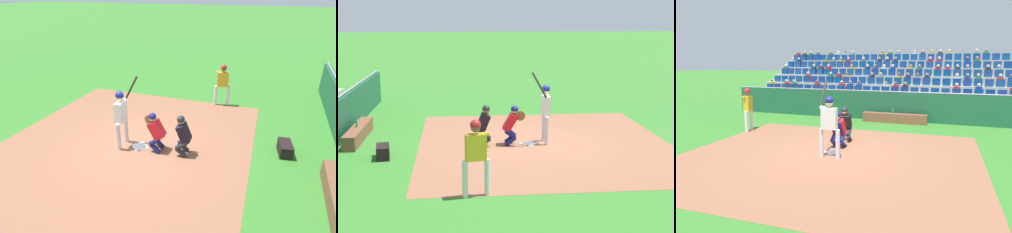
{
  "view_description": "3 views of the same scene",
  "coord_description": "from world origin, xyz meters",
  "views": [
    {
      "loc": [
        -6.81,
        -3.59,
        4.63
      ],
      "look_at": [
        -0.08,
        -1.0,
        1.27
      ],
      "focal_mm": 29.69,
      "sensor_mm": 36.0,
      "label": 1
    },
    {
      "loc": [
        15.37,
        -1.87,
        4.16
      ],
      "look_at": [
        0.19,
        -0.73,
        0.93
      ],
      "focal_mm": 54.45,
      "sensor_mm": 36.0,
      "label": 2
    },
    {
      "loc": [
        -3.43,
        8.56,
        2.82
      ],
      "look_at": [
        -0.36,
        -0.02,
        1.18
      ],
      "focal_mm": 32.43,
      "sensor_mm": 36.0,
      "label": 3
    }
  ],
  "objects": [
    {
      "name": "on_deck_batter",
      "position": [
        4.44,
        -1.72,
        1.09
      ],
      "size": [
        0.32,
        0.66,
        1.78
      ],
      "color": "silver",
      "rests_on": "ground_plane"
    },
    {
      "name": "equipment_duffel_bag",
      "position": [
        1.23,
        -4.32,
        0.18
      ],
      "size": [
        0.8,
        0.47,
        0.37
      ],
      "primitive_type": "cube",
      "rotation": [
        0.0,
        0.0,
        0.15
      ],
      "color": "black",
      "rests_on": "ground_plane"
    },
    {
      "name": "infield_dirt_patch",
      "position": [
        0.0,
        0.5,
        0.0
      ],
      "size": [
        9.06,
        8.07,
        0.01
      ],
      "primitive_type": "cube",
      "rotation": [
        0.0,
        0.0,
        0.03
      ],
      "color": "#935C42",
      "rests_on": "ground_plane"
    },
    {
      "name": "home_plate_umpire",
      "position": [
        0.1,
        -1.4,
        0.7
      ],
      "size": [
        0.49,
        0.49,
        1.29
      ],
      "color": "#1E2429",
      "rests_on": "ground_plane"
    },
    {
      "name": "home_plate_marker",
      "position": [
        0.0,
        0.0,
        0.02
      ],
      "size": [
        0.62,
        0.62,
        0.02
      ],
      "primitive_type": "cube",
      "rotation": [
        0.0,
        0.0,
        0.79
      ],
      "color": "white",
      "rests_on": "infield_dirt_patch"
    },
    {
      "name": "catcher_crouching",
      "position": [
        0.05,
        -0.54,
        0.7
      ],
      "size": [
        0.48,
        0.71,
        1.26
      ],
      "color": "navy",
      "rests_on": "ground_plane"
    },
    {
      "name": "batter_at_plate",
      "position": [
        -0.09,
        0.53,
        1.16
      ],
      "size": [
        0.65,
        0.62,
        2.29
      ],
      "color": "silver",
      "rests_on": "ground_plane"
    },
    {
      "name": "ground_plane",
      "position": [
        0.0,
        0.0,
        0.0
      ],
      "size": [
        160.0,
        160.0,
        0.0
      ],
      "primitive_type": "plane",
      "color": "#357929"
    }
  ]
}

